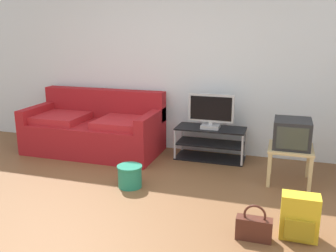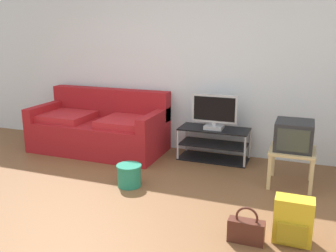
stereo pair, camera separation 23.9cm
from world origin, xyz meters
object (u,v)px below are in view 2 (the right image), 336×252
at_px(crt_tv, 294,135).
at_px(backpack, 293,221).
at_px(couch, 100,129).
at_px(side_table, 292,155).
at_px(tv_stand, 214,144).
at_px(handbag, 246,230).
at_px(flat_tv, 214,112).
at_px(cleaning_bucket, 129,175).

distance_m(crt_tv, backpack, 1.34).
distance_m(couch, side_table, 2.78).
height_order(tv_stand, handbag, tv_stand).
relative_size(flat_tv, cleaning_bucket, 2.15).
relative_size(tv_stand, handbag, 2.92).
distance_m(crt_tv, handbag, 1.53).
distance_m(tv_stand, side_table, 1.19).
distance_m(flat_tv, side_table, 1.21).
xyz_separation_m(couch, cleaning_bucket, (1.01, -1.06, -0.19)).
xyz_separation_m(flat_tv, backpack, (1.14, -1.78, -0.48)).
bearing_deg(handbag, backpack, 21.28).
distance_m(couch, cleaning_bucket, 1.47).
relative_size(couch, cleaning_bucket, 6.70).
distance_m(side_table, crt_tv, 0.23).
relative_size(tv_stand, side_table, 1.89).
distance_m(flat_tv, crt_tv, 1.17).
bearing_deg(flat_tv, cleaning_bucket, -119.72).
bearing_deg(couch, crt_tv, -7.17).
distance_m(crt_tv, cleaning_bucket, 1.94).
bearing_deg(crt_tv, handbag, -101.32).
bearing_deg(flat_tv, crt_tv, -25.45).
bearing_deg(crt_tv, flat_tv, 154.55).
height_order(flat_tv, crt_tv, flat_tv).
bearing_deg(cleaning_bucket, backpack, -17.15).
height_order(flat_tv, handbag, flat_tv).
bearing_deg(backpack, handbag, -166.28).
relative_size(flat_tv, backpack, 1.55).
bearing_deg(backpack, tv_stand, 114.69).
xyz_separation_m(tv_stand, side_table, (1.05, -0.54, 0.14)).
xyz_separation_m(couch, flat_tv, (1.70, 0.15, 0.35)).
xyz_separation_m(backpack, handbag, (-0.37, -0.14, -0.08)).
distance_m(side_table, cleaning_bucket, 1.89).
xyz_separation_m(side_table, backpack, (0.08, -1.26, -0.17)).
height_order(couch, tv_stand, couch).
relative_size(couch, side_table, 3.85).
bearing_deg(backpack, crt_tv, 86.18).
height_order(tv_stand, cleaning_bucket, tv_stand).
bearing_deg(flat_tv, handbag, -68.21).
relative_size(couch, handbag, 5.94).
distance_m(tv_stand, cleaning_bucket, 1.42).
bearing_deg(tv_stand, cleaning_bucket, -119.27).
xyz_separation_m(tv_stand, crt_tv, (1.05, -0.52, 0.37)).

